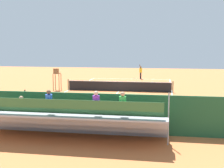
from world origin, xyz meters
TOP-DOWN VIEW (x-y plane):
  - ground_plane at (0.00, 0.00)m, footprint 60.00×60.00m
  - court_line_markings at (0.00, -0.04)m, footprint 10.10×22.20m
  - tennis_net at (0.00, 0.00)m, footprint 10.30×0.10m
  - backdrop_wall at (0.00, 14.00)m, footprint 18.00×0.16m
  - bleacher_stand at (-0.01, 15.37)m, footprint 9.06×2.40m
  - umpire_chair at (6.20, 0.17)m, footprint 0.67×0.67m
  - courtside_bench at (-1.73, 13.27)m, footprint 1.80×0.40m
  - equipment_bag at (-0.20, 13.40)m, footprint 0.90×0.36m
  - tennis_player at (-1.23, -11.04)m, footprint 0.44×0.56m
  - tennis_racket at (-0.55, -11.72)m, footprint 0.51×0.53m
  - tennis_ball_near at (-1.65, -8.79)m, footprint 0.07×0.07m
  - line_judge at (3.62, 13.03)m, footprint 0.42×0.55m

SIDE VIEW (x-z plane):
  - ground_plane at x=0.00m, z-range 0.00..0.00m
  - court_line_markings at x=0.00m, z-range 0.00..0.01m
  - tennis_racket at x=-0.55m, z-range 0.00..0.03m
  - tennis_ball_near at x=-1.65m, z-range 0.00..0.07m
  - equipment_bag at x=-0.20m, z-range 0.00..0.36m
  - tennis_net at x=0.00m, z-range -0.03..1.04m
  - courtside_bench at x=-1.73m, z-range 0.09..1.02m
  - bleacher_stand at x=-0.01m, z-range -0.29..2.19m
  - backdrop_wall at x=0.00m, z-range 0.00..2.00m
  - tennis_player at x=-1.23m, z-range 0.05..1.98m
  - line_judge at x=3.62m, z-range 0.05..1.98m
  - umpire_chair at x=6.20m, z-range 0.24..2.38m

